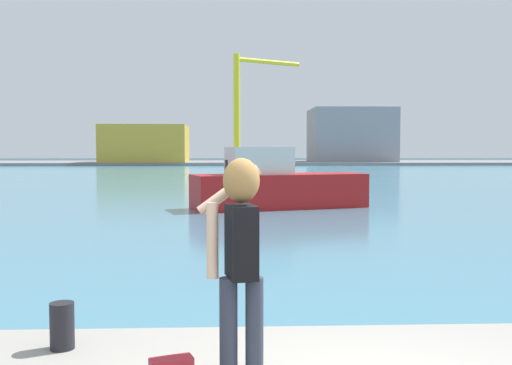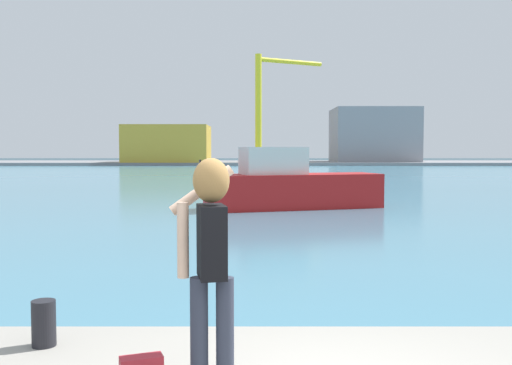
{
  "view_description": "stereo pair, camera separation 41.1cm",
  "coord_description": "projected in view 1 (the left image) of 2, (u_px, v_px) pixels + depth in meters",
  "views": [
    {
      "loc": [
        -0.65,
        -3.79,
        2.38
      ],
      "look_at": [
        -0.22,
        6.32,
        1.81
      ],
      "focal_mm": 40.57,
      "sensor_mm": 36.0,
      "label": 1
    },
    {
      "loc": [
        -0.24,
        -3.8,
        2.38
      ],
      "look_at": [
        -0.22,
        6.32,
        1.81
      ],
      "focal_mm": 40.57,
      "sensor_mm": 36.0,
      "label": 2
    }
  ],
  "objects": [
    {
      "name": "boat_moored",
      "position": [
        276.0,
        186.0,
        23.38
      ],
      "size": [
        7.35,
        4.0,
        2.47
      ],
      "rotation": [
        0.0,
        0.0,
        0.29
      ],
      "color": "#B21919",
      "rests_on": "harbor_water"
    },
    {
      "name": "port_crane",
      "position": [
        245.0,
        96.0,
        89.84
      ],
      "size": [
        10.83,
        6.14,
        16.66
      ],
      "color": "yellow",
      "rests_on": "far_shore_dock"
    },
    {
      "name": "person_photographer",
      "position": [
        240.0,
        246.0,
        4.42
      ],
      "size": [
        0.53,
        0.55,
        1.74
      ],
      "rotation": [
        0.0,
        0.0,
        1.77
      ],
      "color": "#2D3342",
      "rests_on": "quay_promenade"
    },
    {
      "name": "ground_plane",
      "position": [
        239.0,
        175.0,
        53.82
      ],
      "size": [
        220.0,
        220.0,
        0.0
      ],
      "primitive_type": "plane",
      "color": "#334751"
    },
    {
      "name": "harbor_water",
      "position": [
        239.0,
        174.0,
        55.81
      ],
      "size": [
        140.0,
        100.0,
        0.02
      ],
      "primitive_type": "cube",
      "color": "teal",
      "rests_on": "ground_plane"
    },
    {
      "name": "warehouse_right",
      "position": [
        351.0,
        135.0,
        95.4
      ],
      "size": [
        13.21,
        11.32,
        8.65
      ],
      "primitive_type": "cube",
      "color": "gray",
      "rests_on": "far_shore_dock"
    },
    {
      "name": "harbor_bollard",
      "position": [
        62.0,
        326.0,
        5.22
      ],
      "size": [
        0.22,
        0.22,
        0.42
      ],
      "primitive_type": "cylinder",
      "color": "black",
      "rests_on": "quay_promenade"
    },
    {
      "name": "far_shore_dock",
      "position": [
        236.0,
        163.0,
        95.7
      ],
      "size": [
        140.0,
        20.0,
        0.44
      ],
      "primitive_type": "cube",
      "color": "gray",
      "rests_on": "ground_plane"
    },
    {
      "name": "warehouse_left",
      "position": [
        145.0,
        144.0,
        90.1
      ],
      "size": [
        12.92,
        9.97,
        5.74
      ],
      "primitive_type": "cube",
      "color": "gold",
      "rests_on": "far_shore_dock"
    }
  ]
}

